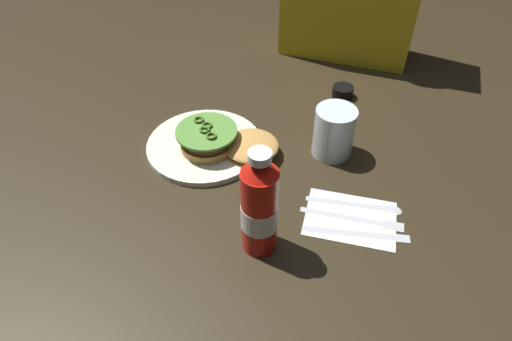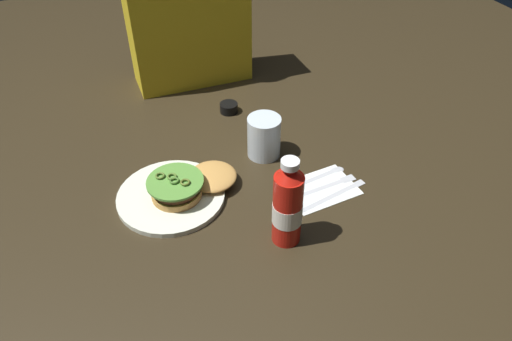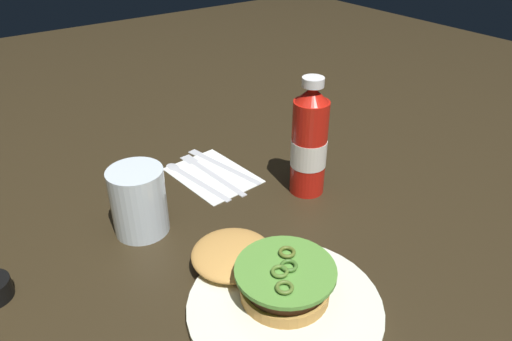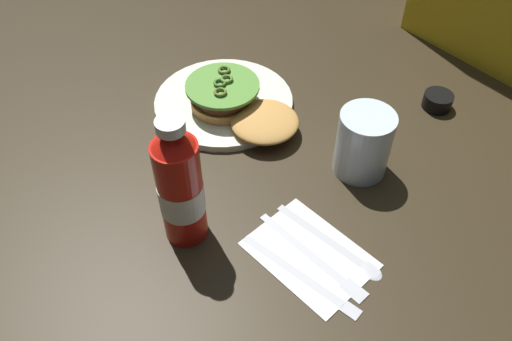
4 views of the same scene
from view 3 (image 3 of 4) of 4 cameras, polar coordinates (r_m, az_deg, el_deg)
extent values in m
plane|color=black|center=(0.72, -5.55, -10.62)|extent=(3.00, 3.00, 0.00)
cylinder|color=silver|center=(0.64, 3.48, -16.12)|extent=(0.26, 0.26, 0.01)
cylinder|color=#C58D44|center=(0.64, 3.48, -14.14)|extent=(0.12, 0.12, 0.02)
cylinder|color=#512D19|center=(0.63, 3.52, -13.05)|extent=(0.11, 0.11, 0.02)
cylinder|color=red|center=(0.62, 3.56, -12.32)|extent=(0.10, 0.10, 0.01)
cylinder|color=#569037|center=(0.62, 3.58, -11.92)|extent=(0.13, 0.13, 0.01)
torus|color=#556523|center=(0.63, 3.78, -9.81)|extent=(0.02, 0.02, 0.01)
torus|color=#51742A|center=(0.61, 2.89, -12.09)|extent=(0.02, 0.02, 0.01)
torus|color=#526D28|center=(0.59, 3.47, -13.92)|extent=(0.02, 0.02, 0.01)
torus|color=#406C27|center=(0.62, 4.00, -11.40)|extent=(0.02, 0.02, 0.01)
ellipsoid|color=#C58D44|center=(0.69, -2.88, -10.08)|extent=(0.12, 0.12, 0.03)
cylinder|color=red|center=(0.83, 6.41, 2.72)|extent=(0.06, 0.06, 0.17)
cone|color=red|center=(0.79, 6.83, 9.17)|extent=(0.06, 0.06, 0.03)
cylinder|color=white|center=(0.78, 6.93, 10.59)|extent=(0.04, 0.04, 0.01)
cylinder|color=white|center=(0.83, 6.37, 2.19)|extent=(0.06, 0.06, 0.05)
cylinder|color=silver|center=(0.76, -13.99, -3.59)|extent=(0.09, 0.09, 0.11)
cube|color=white|center=(0.91, -5.24, -0.53)|extent=(0.18, 0.14, 0.00)
cube|color=silver|center=(0.93, -3.42, 0.43)|extent=(0.17, 0.05, 0.00)
cube|color=silver|center=(0.98, -6.32, 1.83)|extent=(0.08, 0.03, 0.00)
cube|color=silver|center=(0.91, -5.25, -0.35)|extent=(0.19, 0.03, 0.00)
cube|color=silver|center=(0.97, -8.08, 1.52)|extent=(0.04, 0.03, 0.00)
cube|color=silver|center=(0.90, -7.14, -1.16)|extent=(0.18, 0.04, 0.00)
ellipsoid|color=silver|center=(0.95, -9.99, 0.57)|extent=(0.04, 0.03, 0.00)
camera|label=1|loc=(1.20, 23.19, 36.74)|focal=31.15mm
camera|label=2|loc=(1.19, 54.29, 35.55)|focal=33.31mm
camera|label=4|loc=(1.20, 0.67, 37.68)|focal=36.21mm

